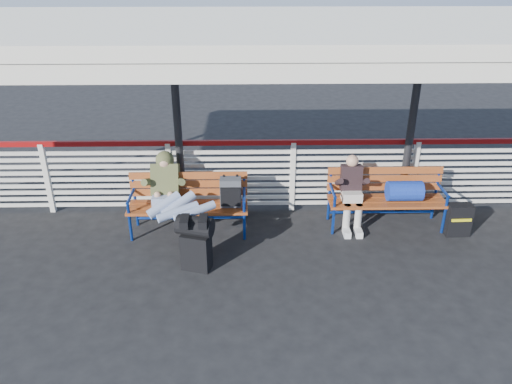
{
  "coord_description": "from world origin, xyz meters",
  "views": [
    {
      "loc": [
        -0.74,
        -5.57,
        3.92
      ],
      "look_at": [
        -0.62,
        1.0,
        0.76
      ],
      "focal_mm": 35.0,
      "sensor_mm": 36.0,
      "label": 1
    }
  ],
  "objects_px": {
    "luggage_stack": "(196,241)",
    "suitcase_side": "(458,220)",
    "traveler_man": "(175,201)",
    "companion_person": "(352,192)",
    "bench_right": "(394,192)",
    "bench_left": "(200,196)"
  },
  "relations": [
    {
      "from": "luggage_stack",
      "to": "suitcase_side",
      "type": "relative_size",
      "value": 1.57
    },
    {
      "from": "suitcase_side",
      "to": "traveler_man",
      "type": "bearing_deg",
      "value": 179.88
    },
    {
      "from": "traveler_man",
      "to": "bench_right",
      "type": "bearing_deg",
      "value": 7.97
    },
    {
      "from": "luggage_stack",
      "to": "traveler_man",
      "type": "bearing_deg",
      "value": 133.06
    },
    {
      "from": "bench_left",
      "to": "companion_person",
      "type": "height_order",
      "value": "companion_person"
    },
    {
      "from": "companion_person",
      "to": "luggage_stack",
      "type": "bearing_deg",
      "value": -153.82
    },
    {
      "from": "bench_right",
      "to": "companion_person",
      "type": "distance_m",
      "value": 0.66
    },
    {
      "from": "bench_right",
      "to": "suitcase_side",
      "type": "distance_m",
      "value": 1.05
    },
    {
      "from": "bench_left",
      "to": "bench_right",
      "type": "bearing_deg",
      "value": 2.24
    },
    {
      "from": "luggage_stack",
      "to": "companion_person",
      "type": "xyz_separation_m",
      "value": [
        2.31,
        1.14,
        0.16
      ]
    },
    {
      "from": "traveler_man",
      "to": "companion_person",
      "type": "distance_m",
      "value": 2.69
    },
    {
      "from": "luggage_stack",
      "to": "suitcase_side",
      "type": "xyz_separation_m",
      "value": [
        3.91,
        0.84,
        -0.18
      ]
    },
    {
      "from": "luggage_stack",
      "to": "traveler_man",
      "type": "distance_m",
      "value": 0.81
    },
    {
      "from": "luggage_stack",
      "to": "bench_left",
      "type": "distance_m",
      "value": 1.05
    },
    {
      "from": "traveler_man",
      "to": "companion_person",
      "type": "xyz_separation_m",
      "value": [
        2.65,
        0.45,
        -0.1
      ]
    },
    {
      "from": "traveler_man",
      "to": "companion_person",
      "type": "relative_size",
      "value": 1.43
    },
    {
      "from": "traveler_man",
      "to": "suitcase_side",
      "type": "relative_size",
      "value": 3.23
    },
    {
      "from": "bench_left",
      "to": "suitcase_side",
      "type": "height_order",
      "value": "bench_left"
    },
    {
      "from": "luggage_stack",
      "to": "bench_right",
      "type": "bearing_deg",
      "value": 37.55
    },
    {
      "from": "luggage_stack",
      "to": "suitcase_side",
      "type": "height_order",
      "value": "luggage_stack"
    },
    {
      "from": "luggage_stack",
      "to": "bench_left",
      "type": "relative_size",
      "value": 0.44
    },
    {
      "from": "bench_right",
      "to": "traveler_man",
      "type": "bearing_deg",
      "value": -172.03
    }
  ]
}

